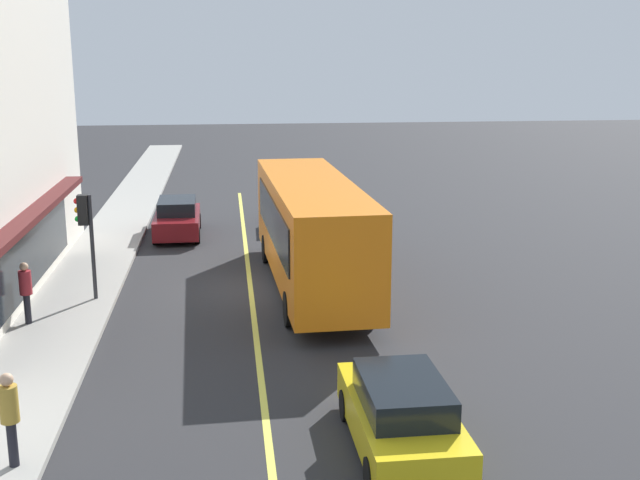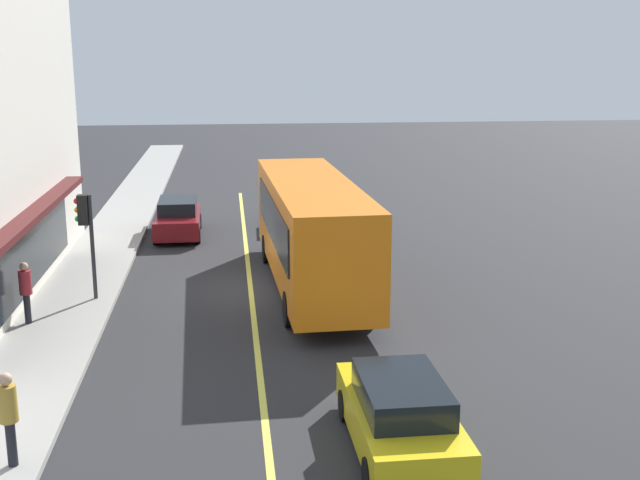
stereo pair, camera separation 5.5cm
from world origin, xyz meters
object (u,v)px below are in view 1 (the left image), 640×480
Objects in this scene: car_maroon at (177,218)px; bus at (311,228)px; traffic_light at (85,222)px; pedestrian_near_storefront at (26,287)px; car_yellow at (401,415)px; pedestrian_waiting at (9,410)px; car_navy at (297,208)px.

bus is at bearing -149.91° from car_maroon.
traffic_light is 1.84× the size of pedestrian_near_storefront.
bus is 2.60× the size of car_yellow.
traffic_light is 1.78× the size of pedestrian_waiting.
pedestrian_near_storefront is (-2.94, 8.19, -0.79)m from bus.
bus is at bearing -83.27° from traffic_light.
pedestrian_waiting is at bearing 148.91° from bus.
pedestrian_near_storefront is at bearing 11.09° from pedestrian_waiting.
traffic_light is 0.74× the size of car_navy.
traffic_light reaches higher than pedestrian_near_storefront.
pedestrian_waiting is (-19.10, 1.91, 0.49)m from car_maroon.
car_navy is 20.72m from car_yellow.
pedestrian_waiting is (-10.17, -0.24, -1.30)m from traffic_light.
car_navy is at bearing -34.22° from pedestrian_near_storefront.
car_navy is 1.01× the size of car_yellow.
traffic_light is 10.25m from pedestrian_waiting.
pedestrian_waiting is at bearing -178.67° from traffic_light.
car_yellow is at bearing -132.65° from pedestrian_near_storefront.
car_maroon is 1.00× the size of car_yellow.
pedestrian_waiting is at bearing 89.96° from car_yellow.
pedestrian_near_storefront is (-11.07, 3.48, 0.45)m from car_maroon.
pedestrian_waiting reaches higher than car_navy.
car_yellow is at bearing -177.21° from bus.
bus is at bearing 2.79° from car_yellow.
traffic_light is at bearing 1.33° from pedestrian_waiting.
pedestrian_near_storefront is at bearing 145.78° from car_navy.
car_navy is at bearing 0.29° from car_yellow.
car_navy is (9.74, -0.43, -1.24)m from bus.
car_maroon is at bearing -5.71° from pedestrian_waiting.
bus is 8.74m from pedestrian_near_storefront.
bus reaches higher than traffic_light.
car_yellow is 7.17m from pedestrian_waiting.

